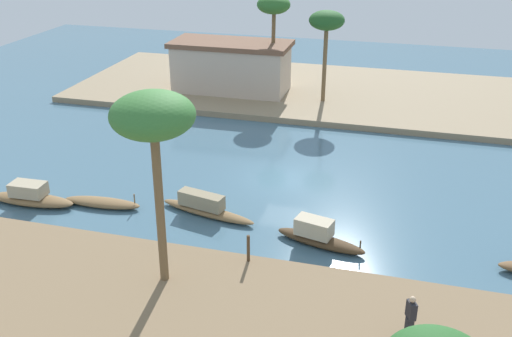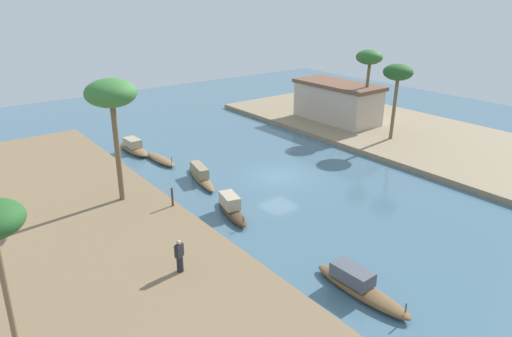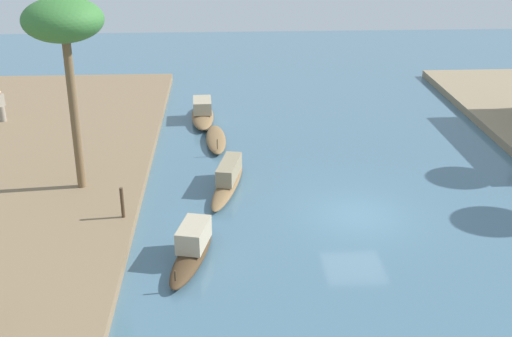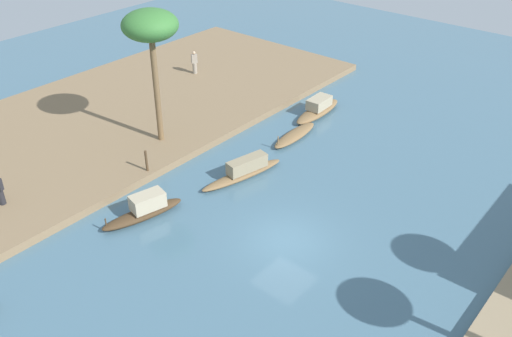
{
  "view_description": "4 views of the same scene",
  "coord_description": "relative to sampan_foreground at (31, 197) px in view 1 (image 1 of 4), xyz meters",
  "views": [
    {
      "loc": [
        6.49,
        -29.75,
        14.55
      ],
      "look_at": [
        -1.3,
        -1.46,
        1.13
      ],
      "focal_mm": 41.24,
      "sensor_mm": 36.0,
      "label": 1
    },
    {
      "loc": [
        24.8,
        -21.05,
        13.31
      ],
      "look_at": [
        -1.18,
        -1.31,
        0.6
      ],
      "focal_mm": 32.19,
      "sensor_mm": 36.0,
      "label": 2
    },
    {
      "loc": [
        22.62,
        -5.31,
        11.96
      ],
      "look_at": [
        -3.44,
        -3.93,
        0.66
      ],
      "focal_mm": 44.64,
      "sensor_mm": 36.0,
      "label": 3
    },
    {
      "loc": [
        16.6,
        12.09,
        16.65
      ],
      "look_at": [
        -3.48,
        -4.78,
        0.47
      ],
      "focal_mm": 38.84,
      "sensor_mm": 36.0,
      "label": 4
    }
  ],
  "objects": [
    {
      "name": "riverbank_right",
      "position": [
        12.13,
        23.16,
        -0.22
      ],
      "size": [
        41.71,
        15.55,
        0.44
      ],
      "primitive_type": "cube",
      "color": "#937F60",
      "rests_on": "ground"
    },
    {
      "name": "palm_tree_right_short",
      "position": [
        7.75,
        21.36,
        6.66
      ],
      "size": [
        2.57,
        2.57,
        7.58
      ],
      "color": "brown",
      "rests_on": "riverbank_right"
    },
    {
      "name": "sampan_with_tall_canopy",
      "position": [
        9.18,
        1.36,
        -0.01
      ],
      "size": [
        5.39,
        1.98,
        1.14
      ],
      "rotation": [
        0.0,
        0.0,
        -0.21
      ],
      "color": "brown",
      "rests_on": "river_water"
    },
    {
      "name": "sampan_upstream_small",
      "position": [
        15.19,
        0.02,
        0.05
      ],
      "size": [
        4.43,
        1.92,
        1.29
      ],
      "rotation": [
        0.0,
        0.0,
        -0.23
      ],
      "color": "#47331E",
      "rests_on": "river_water"
    },
    {
      "name": "river_water",
      "position": [
        12.13,
        6.54,
        -0.44
      ],
      "size": [
        74.95,
        74.95,
        0.0
      ],
      "primitive_type": "plane",
      "color": "#476B7F",
      "rests_on": "ground"
    },
    {
      "name": "palm_tree_right_tall",
      "position": [
        12.06,
        20.15,
        5.95
      ],
      "size": [
        2.63,
        2.63,
        6.84
      ],
      "color": "brown",
      "rests_on": "riverbank_right"
    },
    {
      "name": "mooring_post",
      "position": [
        12.64,
        -2.74,
        0.62
      ],
      "size": [
        0.14,
        0.14,
        1.24
      ],
      "primitive_type": "cylinder",
      "color": "#4C3823",
      "rests_on": "riverbank_left"
    },
    {
      "name": "riverside_building",
      "position": [
        4.44,
        20.85,
        2.01
      ],
      "size": [
        9.51,
        4.42,
        3.97
      ],
      "rotation": [
        0.0,
        0.0,
        0.01
      ],
      "color": "#C6B29E",
      "rests_on": "riverbank_right"
    },
    {
      "name": "palm_tree_left_near",
      "position": [
        9.7,
        -4.88,
        6.9
      ],
      "size": [
        3.15,
        3.15,
        7.93
      ],
      "color": "brown",
      "rests_on": "riverbank_left"
    },
    {
      "name": "sampan_midstream",
      "position": [
        3.69,
        0.78,
        -0.23
      ],
      "size": [
        4.22,
        1.21,
        0.9
      ],
      "rotation": [
        0.0,
        0.0,
        0.05
      ],
      "color": "brown",
      "rests_on": "river_water"
    },
    {
      "name": "person_on_near_bank",
      "position": [
        19.44,
        -5.89,
        0.81
      ],
      "size": [
        0.44,
        0.51,
        1.72
      ],
      "rotation": [
        0.0,
        0.0,
        5.15
      ],
      "color": "#232328",
      "rests_on": "riverbank_left"
    },
    {
      "name": "sampan_foreground",
      "position": [
        0.0,
        0.0,
        0.0
      ],
      "size": [
        4.77,
        1.4,
        1.22
      ],
      "rotation": [
        0.0,
        0.0,
        0.04
      ],
      "color": "brown",
      "rests_on": "river_water"
    }
  ]
}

